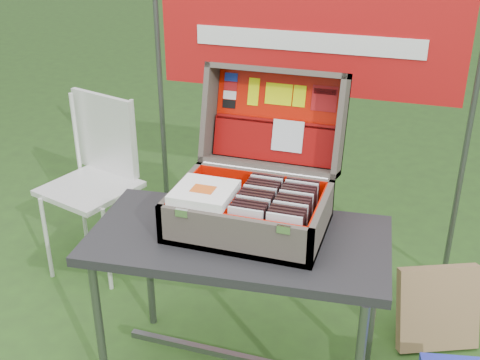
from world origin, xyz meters
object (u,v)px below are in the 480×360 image
(table, at_px, (239,311))
(cardboard_box, at_px, (438,308))
(suitcase, at_px, (254,160))
(chair, at_px, (90,190))

(table, bearing_deg, cardboard_box, 26.86)
(table, bearing_deg, suitcase, 74.66)
(suitcase, bearing_deg, cardboard_box, 26.08)
(table, xyz_separation_m, chair, (-1.08, 0.62, 0.12))
(suitcase, distance_m, chair, 1.32)
(cardboard_box, bearing_deg, chair, 153.28)
(table, height_order, chair, chair)
(table, xyz_separation_m, cardboard_box, (0.83, 0.52, -0.17))
(table, distance_m, suitcase, 0.67)
(suitcase, bearing_deg, chair, 155.82)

